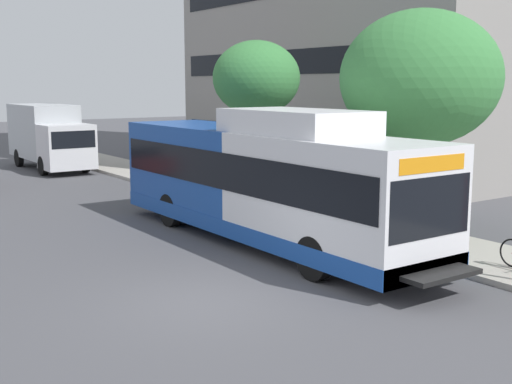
{
  "coord_description": "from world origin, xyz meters",
  "views": [
    {
      "loc": [
        -6.37,
        -10.8,
        4.27
      ],
      "look_at": [
        2.9,
        2.5,
        1.6
      ],
      "focal_mm": 45.96,
      "sensor_mm": 36.0,
      "label": 1
    }
  ],
  "objects_px": {
    "street_tree_mid_block": "(256,79)",
    "box_truck_background": "(49,135)",
    "street_tree_near_stop": "(420,79)",
    "transit_bus": "(264,181)"
  },
  "relations": [
    {
      "from": "street_tree_mid_block",
      "to": "box_truck_background",
      "type": "distance_m",
      "value": 13.77
    },
    {
      "from": "street_tree_mid_block",
      "to": "box_truck_background",
      "type": "bearing_deg",
      "value": 106.41
    },
    {
      "from": "street_tree_mid_block",
      "to": "street_tree_near_stop",
      "type": "bearing_deg",
      "value": -91.0
    },
    {
      "from": "transit_bus",
      "to": "street_tree_mid_block",
      "type": "distance_m",
      "value": 7.79
    },
    {
      "from": "transit_bus",
      "to": "street_tree_mid_block",
      "type": "relative_size",
      "value": 2.13
    },
    {
      "from": "street_tree_near_stop",
      "to": "transit_bus",
      "type": "bearing_deg",
      "value": 153.55
    },
    {
      "from": "street_tree_mid_block",
      "to": "box_truck_background",
      "type": "height_order",
      "value": "street_tree_mid_block"
    },
    {
      "from": "transit_bus",
      "to": "street_tree_near_stop",
      "type": "distance_m",
      "value": 5.09
    },
    {
      "from": "transit_bus",
      "to": "box_truck_background",
      "type": "bearing_deg",
      "value": 89.45
    },
    {
      "from": "street_tree_near_stop",
      "to": "box_truck_background",
      "type": "distance_m",
      "value": 21.43
    }
  ]
}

